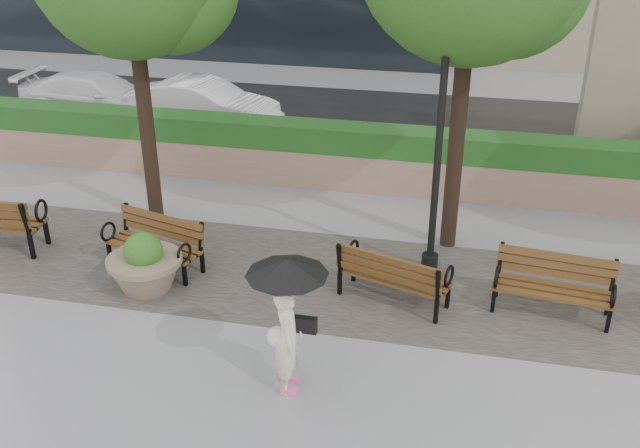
% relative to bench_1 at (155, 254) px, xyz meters
% --- Properties ---
extents(ground, '(100.00, 100.00, 0.00)m').
position_rel_bench_1_xyz_m(ground, '(3.06, -2.72, -0.28)').
color(ground, gray).
rests_on(ground, ground).
extents(cobble_strip, '(28.00, 3.20, 0.01)m').
position_rel_bench_1_xyz_m(cobble_strip, '(3.06, 0.28, -0.27)').
color(cobble_strip, '#383330').
rests_on(cobble_strip, ground).
extents(hedge_wall, '(24.00, 0.80, 1.35)m').
position_rel_bench_1_xyz_m(hedge_wall, '(3.06, 4.28, 0.39)').
color(hedge_wall, '#A47A6A').
rests_on(hedge_wall, ground).
extents(asphalt_street, '(40.00, 7.00, 0.00)m').
position_rel_bench_1_xyz_m(asphalt_street, '(3.06, 8.28, -0.27)').
color(asphalt_street, black).
rests_on(asphalt_street, ground).
extents(bench_1, '(1.84, 1.13, 0.93)m').
position_rel_bench_1_xyz_m(bench_1, '(0.00, 0.00, 0.00)').
color(bench_1, '#553718').
rests_on(bench_1, ground).
extents(bench_2, '(1.86, 1.19, 0.94)m').
position_rel_bench_1_xyz_m(bench_2, '(4.12, -0.20, 0.00)').
color(bench_2, '#553718').
rests_on(bench_2, ground).
extents(bench_3, '(1.84, 0.90, 0.95)m').
position_rel_bench_1_xyz_m(bench_3, '(6.54, -0.01, 0.01)').
color(bench_3, '#553718').
rests_on(bench_3, ground).
extents(planter_left, '(1.21, 1.21, 1.02)m').
position_rel_bench_1_xyz_m(planter_left, '(0.14, -0.68, 0.12)').
color(planter_left, '#7F6B56').
rests_on(planter_left, ground).
extents(lamppost, '(0.28, 0.28, 4.42)m').
position_rel_bench_1_xyz_m(lamppost, '(4.62, 0.94, 1.68)').
color(lamppost, black).
rests_on(lamppost, ground).
extents(car_left, '(4.30, 1.77, 1.25)m').
position_rel_bench_1_xyz_m(car_left, '(-5.01, 7.43, 0.35)').
color(car_left, white).
rests_on(car_left, ground).
extents(car_right, '(4.14, 1.87, 1.32)m').
position_rel_bench_1_xyz_m(car_right, '(-1.79, 7.13, 0.38)').
color(car_right, white).
rests_on(car_right, ground).
extents(pedestrian, '(1.05, 1.05, 1.93)m').
position_rel_bench_1_xyz_m(pedestrian, '(3.04, -2.56, 0.90)').
color(pedestrian, '#EDE7C8').
rests_on(pedestrian, ground).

